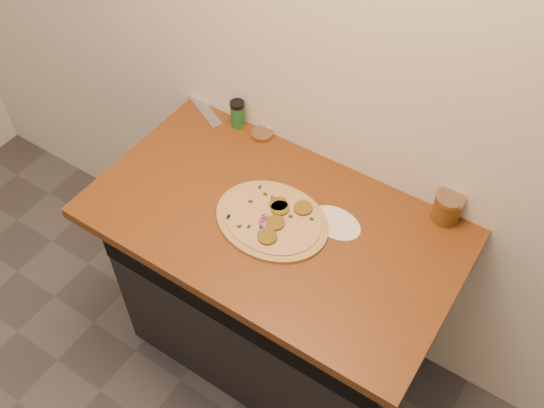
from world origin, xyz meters
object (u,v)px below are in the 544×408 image
Objects in this scene: chefs_knife at (195,97)px; pizza at (272,220)px; salsa_jar at (447,207)px; spice_shaker at (238,114)px.

pizza is at bearing -30.87° from chefs_knife.
chefs_knife is at bearing 178.03° from salsa_jar.
spice_shaker is at bearing 180.00° from salsa_jar.
spice_shaker reaches higher than salsa_jar.
salsa_jar is at bearing -1.97° from chefs_knife.
spice_shaker is at bearing 138.55° from pizza.
chefs_knife is 3.11× the size of salsa_jar.
salsa_jar is at bearing 0.00° from spice_shaker.
salsa_jar is at bearing 34.94° from pizza.
pizza is 0.48m from spice_shaker.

